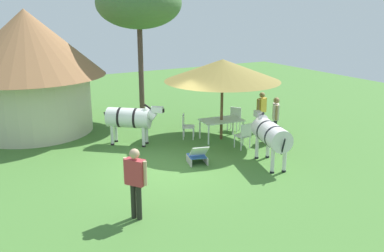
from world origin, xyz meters
The scene contains 14 objects.
ground_plane centered at (0.00, 0.00, 0.00)m, with size 36.00×36.00×0.00m, color #467632.
thatched_hut centered at (-2.97, 5.94, 2.59)m, with size 5.62×5.62×4.61m.
shade_umbrella centered at (2.75, 1.52, 2.53)m, with size 4.10×4.10×2.92m.
patio_dining_table centered at (2.75, 1.52, 0.66)m, with size 1.58×1.04×0.74m.
patio_chair_near_lawn centered at (3.83, 2.22, 0.52)m, with size 0.59×0.60×0.90m.
patio_chair_near_hut centered at (1.69, 2.24, 0.52)m, with size 0.59×0.60×0.90m.
patio_chair_west_end centered at (2.82, 0.24, 0.52)m, with size 0.46×0.44×0.90m.
guest_beside_umbrella centered at (4.34, 0.44, 0.96)m, with size 0.41×0.48×1.59m.
guest_behind_table centered at (4.58, 1.54, 0.94)m, with size 0.53×0.33×1.56m.
standing_watcher centered at (-2.23, -2.53, 1.02)m, with size 0.44×0.52×1.70m.
striped_lounge_chair centered at (0.74, -0.20, 0.26)m, with size 0.72×0.90×0.67m.
zebra_nearest_camera centered at (2.64, -1.33, 0.97)m, with size 1.12×2.26×1.51m.
zebra_by_umbrella centered at (-0.34, 2.59, 0.95)m, with size 1.80×1.60×1.48m.
acacia_tree_left_background centered at (1.47, 5.81, 4.78)m, with size 3.50×3.50×5.85m.
Camera 1 is at (-5.48, -10.84, 4.76)m, focal length 39.77 mm.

